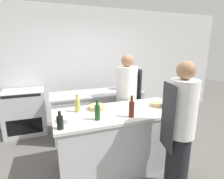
# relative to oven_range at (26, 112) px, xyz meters

# --- Properties ---
(ground_plane) EXTENTS (16.00, 16.00, 0.00)m
(ground_plane) POSITION_rel_oven_range_xyz_m (1.50, -1.75, -0.48)
(ground_plane) COLOR #605B56
(wall_back) EXTENTS (8.00, 0.06, 2.80)m
(wall_back) POSITION_rel_oven_range_xyz_m (1.50, 0.38, 0.92)
(wall_back) COLOR silver
(wall_back) RESTS_ON ground_plane
(prep_counter) EXTENTS (1.94, 0.86, 0.92)m
(prep_counter) POSITION_rel_oven_range_xyz_m (1.50, -1.75, -0.02)
(prep_counter) COLOR #B7BABC
(prep_counter) RESTS_ON ground_plane
(pass_counter) EXTENTS (1.93, 0.71, 0.92)m
(pass_counter) POSITION_rel_oven_range_xyz_m (1.48, -0.55, -0.02)
(pass_counter) COLOR #B7BABC
(pass_counter) RESTS_ON ground_plane
(oven_range) EXTENTS (0.84, 0.66, 0.95)m
(oven_range) POSITION_rel_oven_range_xyz_m (0.00, 0.00, 0.00)
(oven_range) COLOR #B7BABC
(oven_range) RESTS_ON ground_plane
(chef_at_prep_near) EXTENTS (0.39, 0.37, 1.70)m
(chef_at_prep_near) POSITION_rel_oven_range_xyz_m (2.01, -2.46, 0.38)
(chef_at_prep_near) COLOR black
(chef_at_prep_near) RESTS_ON ground_plane
(chef_at_stove) EXTENTS (0.42, 0.40, 1.72)m
(chef_at_stove) POSITION_rel_oven_range_xyz_m (1.92, -1.10, 0.38)
(chef_at_stove) COLOR black
(chef_at_stove) RESTS_ON ground_plane
(bottle_olive_oil) EXTENTS (0.08, 0.08, 0.27)m
(bottle_olive_oil) POSITION_rel_oven_range_xyz_m (0.90, -1.57, 0.55)
(bottle_olive_oil) COLOR #B2A84C
(bottle_olive_oil) RESTS_ON prep_counter
(bottle_vinegar) EXTENTS (0.08, 0.08, 0.22)m
(bottle_vinegar) POSITION_rel_oven_range_xyz_m (0.62, -2.06, 0.53)
(bottle_vinegar) COLOR black
(bottle_vinegar) RESTS_ON prep_counter
(bottle_wine) EXTENTS (0.08, 0.08, 0.30)m
(bottle_wine) POSITION_rel_oven_range_xyz_m (1.56, -2.02, 0.56)
(bottle_wine) COLOR #5B2319
(bottle_wine) RESTS_ON prep_counter
(bottle_cooking_oil) EXTENTS (0.07, 0.07, 0.27)m
(bottle_cooking_oil) POSITION_rel_oven_range_xyz_m (1.10, -1.95, 0.55)
(bottle_cooking_oil) COLOR #19471E
(bottle_cooking_oil) RESTS_ON prep_counter
(bottle_sauce) EXTENTS (0.07, 0.07, 0.19)m
(bottle_sauce) POSITION_rel_oven_range_xyz_m (2.20, -1.89, 0.52)
(bottle_sauce) COLOR #2D5175
(bottle_sauce) RESTS_ON prep_counter
(bowl_mixing_large) EXTENTS (0.28, 0.28, 0.06)m
(bowl_mixing_large) POSITION_rel_oven_range_xyz_m (1.20, -1.54, 0.47)
(bowl_mixing_large) COLOR tan
(bowl_mixing_large) RESTS_ON prep_counter
(bowl_prep_small) EXTENTS (0.20, 0.20, 0.06)m
(bowl_prep_small) POSITION_rel_oven_range_xyz_m (2.14, -1.76, 0.47)
(bowl_prep_small) COLOR tan
(bowl_prep_small) RESTS_ON prep_counter
(bowl_ceramic_blue) EXTENTS (0.25, 0.25, 0.06)m
(bowl_ceramic_blue) POSITION_rel_oven_range_xyz_m (0.73, -1.84, 0.47)
(bowl_ceramic_blue) COLOR white
(bowl_ceramic_blue) RESTS_ON prep_counter
(stockpot) EXTENTS (0.24, 0.24, 0.23)m
(stockpot) POSITION_rel_oven_range_xyz_m (2.09, -0.45, 0.56)
(stockpot) COLOR #B7BABC
(stockpot) RESTS_ON pass_counter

